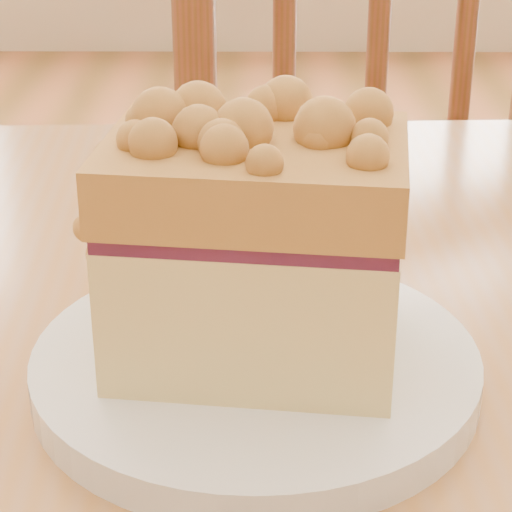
{
  "coord_description": "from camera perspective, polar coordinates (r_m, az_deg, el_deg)",
  "views": [
    {
      "loc": [
        0.01,
        -0.01,
        0.99
      ],
      "look_at": [
        0.01,
        0.39,
        0.8
      ],
      "focal_mm": 70.0,
      "sensor_mm": 36.0,
      "label": 1
    }
  ],
  "objects": [
    {
      "name": "plate",
      "position": [
        0.44,
        -0.03,
        -6.44
      ],
      "size": [
        0.2,
        0.2,
        0.02
      ],
      "color": "white",
      "rests_on": "cafe_table_main"
    },
    {
      "name": "cake_slice",
      "position": [
        0.41,
        -0.14,
        1.06
      ],
      "size": [
        0.14,
        0.1,
        0.11
      ],
      "rotation": [
        0.0,
        0.0,
        -0.12
      ],
      "color": "#FFEF90",
      "rests_on": "plate"
    },
    {
      "name": "cafe_chair_main",
      "position": [
        1.16,
        2.64,
        -0.59
      ],
      "size": [
        0.56,
        0.56,
        0.96
      ],
      "rotation": [
        0.0,
        0.0,
        3.53
      ],
      "color": "brown",
      "rests_on": "ground"
    }
  ]
}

